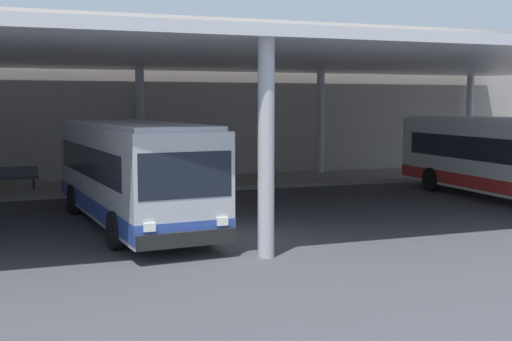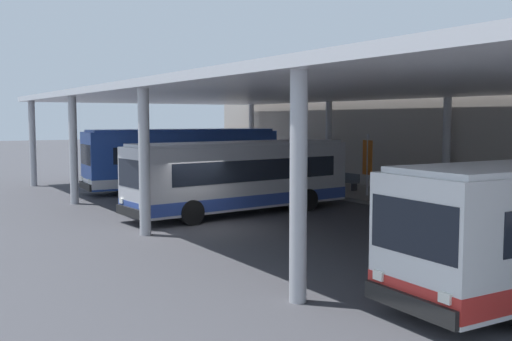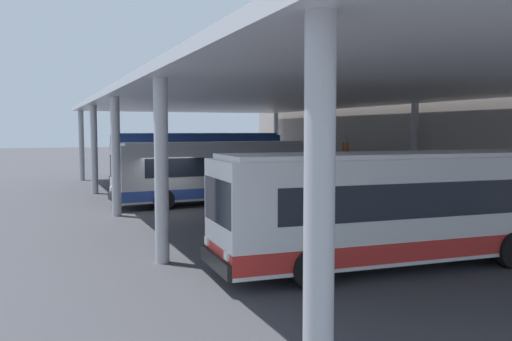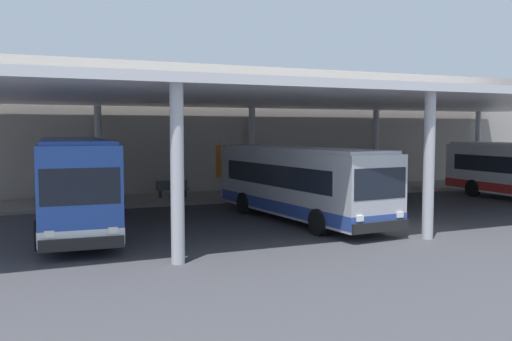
% 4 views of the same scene
% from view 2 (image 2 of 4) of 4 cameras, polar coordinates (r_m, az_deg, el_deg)
% --- Properties ---
extents(ground_plane, '(200.00, 200.00, 0.00)m').
position_cam_2_polar(ground_plane, '(22.82, -4.73, -5.54)').
color(ground_plane, '#3D3D42').
extents(platform_kerb, '(42.00, 4.50, 0.18)m').
position_cam_2_polar(platform_kerb, '(30.03, 15.59, -2.99)').
color(platform_kerb, gray).
rests_on(platform_kerb, ground).
extents(station_building_facade, '(48.00, 1.60, 7.90)m').
position_cam_2_polar(station_building_facade, '(32.24, 19.64, 4.32)').
color(station_building_facade, '#ADA399').
rests_on(station_building_facade, ground).
extents(canopy_shelter, '(40.00, 17.00, 5.55)m').
position_cam_2_polar(canopy_shelter, '(25.47, 6.31, 7.49)').
color(canopy_shelter, silver).
rests_on(canopy_shelter, ground).
extents(bus_nearest_bay, '(3.22, 11.46, 3.57)m').
position_cam_2_polar(bus_nearest_bay, '(34.75, -7.03, 1.12)').
color(bus_nearest_bay, '#284CA8').
rests_on(bus_nearest_bay, ground).
extents(bus_second_bay, '(3.33, 10.69, 3.17)m').
position_cam_2_polar(bus_second_bay, '(26.01, -1.47, -0.55)').
color(bus_second_bay, '#B7B7BC').
rests_on(bus_second_bay, ground).
extents(bench_waiting, '(1.80, 0.45, 0.92)m').
position_cam_2_polar(bench_waiting, '(33.93, 8.74, -0.99)').
color(bench_waiting, '#4C515B').
rests_on(bench_waiting, platform_kerb).
extents(trash_bin, '(0.52, 0.52, 0.98)m').
position_cam_2_polar(trash_bin, '(36.27, 5.08, -0.55)').
color(trash_bin, maroon).
rests_on(trash_bin, platform_kerb).
extents(banner_sign, '(0.70, 0.12, 3.20)m').
position_cam_2_polar(banner_sign, '(31.30, 10.70, 0.90)').
color(banner_sign, '#B2B2B7').
rests_on(banner_sign, platform_kerb).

